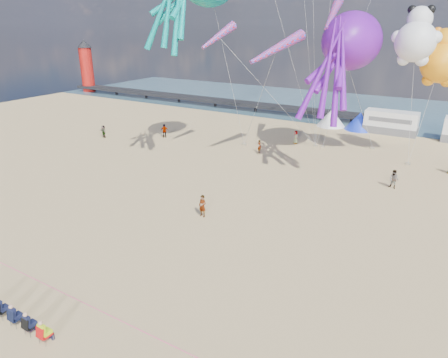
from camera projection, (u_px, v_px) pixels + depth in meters
ground at (168, 266)px, 24.32m from camera, size 120.00×120.00×0.00m
water at (368, 109)px, 68.31m from camera, size 120.00×120.00×0.00m
pier at (196, 98)px, 72.47m from camera, size 60.00×3.00×0.50m
lighthouse at (87, 70)px, 84.51m from camera, size 2.60×2.60×9.00m
motorhome_0 at (391, 122)px, 52.92m from camera, size 6.60×2.50×3.00m
tent_white at (331, 118)px, 56.83m from camera, size 4.00×4.00×2.40m
tent_blue at (360, 121)px, 54.93m from camera, size 4.00×4.00×2.40m
spectator_row at (15, 314)px, 19.37m from camera, size 6.10×0.90×1.30m
cooler_purple at (29, 326)px, 19.29m from camera, size 0.40×0.30×0.32m
rope_line at (107, 314)px, 20.32m from camera, size 34.00×0.03×0.03m
standing_person at (202, 206)px, 30.29m from camera, size 0.66×0.46×1.74m
beachgoer_0 at (296, 137)px, 48.80m from camera, size 0.69×0.65×1.58m
beachgoer_1 at (394, 179)px, 35.44m from camera, size 0.97×0.78×1.72m
beachgoer_3 at (165, 131)px, 51.20m from camera, size 1.31×1.16×1.76m
beachgoer_4 at (103, 131)px, 51.30m from camera, size 1.01×0.66×1.59m
beachgoer_5 at (259, 146)px, 45.26m from camera, size 1.43×1.13×1.52m
sandbag_a at (244, 144)px, 48.38m from camera, size 0.50×0.35×0.22m
sandbag_b at (323, 146)px, 47.44m from camera, size 0.50×0.35×0.22m
sandbag_c at (408, 164)px, 41.64m from camera, size 0.50×0.35×0.22m
sandbag_d at (373, 148)px, 46.87m from camera, size 0.50×0.35×0.22m
sandbag_e at (315, 146)px, 47.76m from camera, size 0.50×0.35×0.22m
kite_octopus_purple at (352, 41)px, 38.61m from camera, size 4.96×10.78×12.12m
kite_panda at (415, 42)px, 36.27m from camera, size 4.50×4.25×6.20m
kite_teddy_orange at (441, 63)px, 38.28m from camera, size 5.59×5.40×6.47m
windsock_left at (277, 48)px, 37.54m from camera, size 3.72×6.52×6.65m
windsock_mid at (333, 15)px, 38.86m from camera, size 1.73×6.15×6.08m
windsock_right at (218, 36)px, 38.82m from camera, size 2.43×4.33×4.30m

